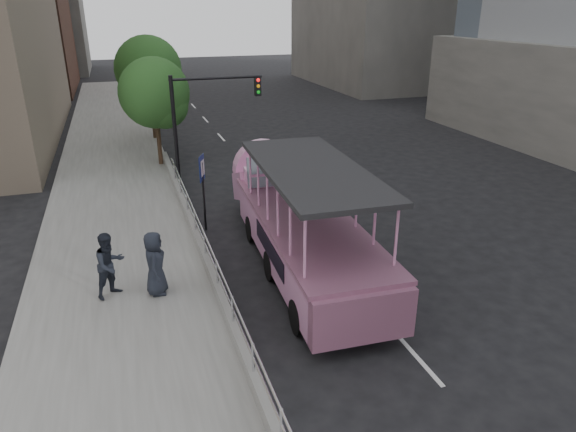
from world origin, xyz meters
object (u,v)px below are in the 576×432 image
Objects in this scene: pedestrian_far at (155,263)px; street_tree_far at (150,72)px; street_tree_near at (157,96)px; parking_sign at (203,184)px; traffic_signal at (200,113)px; duck_boat at (297,221)px; car at (305,164)px; pedestrian_mid at (110,265)px.

street_tree_far is (1.66, 19.30, 3.06)m from pedestrian_far.
street_tree_near reaches higher than pedestrian_far.
parking_sign is 5.47m from traffic_signal.
street_tree_far is at bearing 3.86° from pedestrian_far.
street_tree_far is at bearing 88.09° from street_tree_near.
pedestrian_far is 0.33× the size of street_tree_near.
car is (3.34, 8.27, -0.69)m from duck_boat.
street_tree_near is at bearing 2.51° from pedestrian_far.
street_tree_near is (2.66, 13.01, 2.56)m from pedestrian_mid.
traffic_signal is 0.91× the size of street_tree_near.
duck_boat is 1.94× the size of street_tree_near.
duck_boat is at bearing -52.27° from parking_sign.
street_tree_far reaches higher than street_tree_near.
parking_sign is 0.57× the size of traffic_signal.
parking_sign is 0.52× the size of street_tree_near.
pedestrian_far is at bearing -107.19° from traffic_signal.
pedestrian_far is (-8.09, -9.70, 0.58)m from car.
parking_sign is (-5.89, -4.97, 1.17)m from car.
traffic_signal is at bearing 80.55° from parking_sign.
car is 5.78m from traffic_signal.
street_tree_near reaches higher than duck_boat.
pedestrian_mid is 10.72m from traffic_signal.
traffic_signal is at bearing 101.34° from duck_boat.
street_tree_near is (-3.29, 11.87, 2.46)m from duck_boat.
duck_boat is 4.96m from pedestrian_far.
street_tree_near is at bearing 114.98° from traffic_signal.
pedestrian_mid is 0.33× the size of street_tree_near.
duck_boat is 3.77× the size of parking_sign.
duck_boat is 12.56m from street_tree_near.
pedestrian_far is at bearing -114.93° from parking_sign.
street_tree_far is (-3.09, 17.87, 2.95)m from duck_boat.
parking_sign is at bearing -99.45° from traffic_signal.
street_tree_far is (-1.40, 9.43, 0.81)m from traffic_signal.
traffic_signal is (0.86, 5.14, 1.66)m from parking_sign.
street_tree_near is 0.89× the size of street_tree_far.
duck_boat is 5.87× the size of pedestrian_far.
car is at bearing 40.17° from parking_sign.
parking_sign is (2.20, 4.72, 0.59)m from pedestrian_far.
traffic_signal reaches higher than parking_sign.
parking_sign is (-2.55, 3.29, 0.48)m from duck_boat.
parking_sign is at bearing 16.45° from pedestrian_mid.
street_tree_far reaches higher than pedestrian_far.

